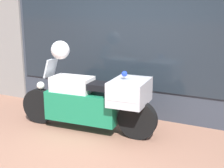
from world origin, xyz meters
name	(u,v)px	position (x,y,z in m)	size (l,w,h in m)	color
ground_plane	(82,154)	(0.00, 0.00, 0.00)	(60.00, 60.00, 0.00)	#8E604C
shop_building	(117,30)	(-0.41, 2.00, 1.61)	(6.89, 0.55, 3.21)	#333842
window_display	(152,93)	(0.34, 2.03, 0.45)	(5.60, 0.30, 1.84)	slate
paramedic_motorcycle	(95,100)	(-0.24, 0.81, 0.56)	(2.49, 0.75, 1.20)	black
white_helmet	(60,50)	(-0.86, 0.76, 1.36)	(0.31, 0.31, 0.31)	white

